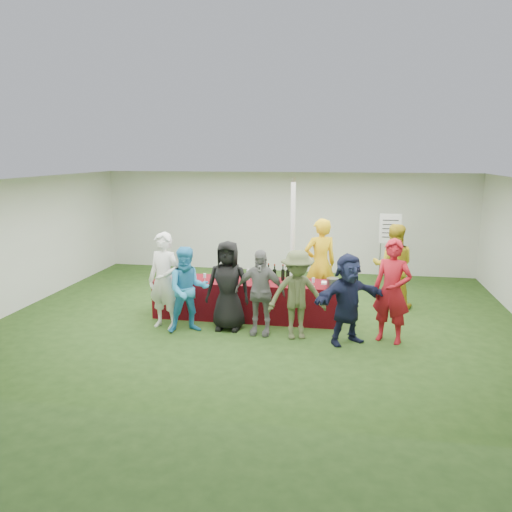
% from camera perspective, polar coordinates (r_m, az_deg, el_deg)
% --- Properties ---
extents(ground, '(60.00, 60.00, 0.00)m').
position_cam_1_polar(ground, '(10.03, 0.51, -6.88)').
color(ground, '#284719').
rests_on(ground, ground).
extents(tent, '(10.00, 10.00, 10.00)m').
position_cam_1_polar(tent, '(10.79, 4.21, 1.82)').
color(tent, white).
rests_on(tent, ground).
extents(serving_table, '(3.60, 0.80, 0.75)m').
position_cam_1_polar(serving_table, '(9.85, -1.15, -4.95)').
color(serving_table, '#590B14').
rests_on(serving_table, ground).
extents(wine_bottles, '(0.72, 0.16, 0.32)m').
position_cam_1_polar(wine_bottles, '(9.75, 2.65, -2.11)').
color(wine_bottles, black).
rests_on(wine_bottles, serving_table).
extents(wine_glasses, '(2.83, 0.17, 0.16)m').
position_cam_1_polar(wine_glasses, '(9.57, -3.72, -2.43)').
color(wine_glasses, silver).
rests_on(wine_glasses, serving_table).
extents(water_bottle, '(0.07, 0.07, 0.23)m').
position_cam_1_polar(water_bottle, '(9.79, -0.90, -2.14)').
color(water_bottle, silver).
rests_on(water_bottle, serving_table).
extents(bar_towel, '(0.25, 0.18, 0.03)m').
position_cam_1_polar(bar_towel, '(9.62, 8.24, -3.07)').
color(bar_towel, white).
rests_on(bar_towel, serving_table).
extents(dump_bucket, '(0.22, 0.22, 0.18)m').
position_cam_1_polar(dump_bucket, '(9.33, 8.74, -3.06)').
color(dump_bucket, slate).
rests_on(dump_bucket, serving_table).
extents(wine_list_sign, '(0.50, 0.03, 1.80)m').
position_cam_1_polar(wine_list_sign, '(12.18, 15.05, 2.41)').
color(wine_list_sign, slate).
rests_on(wine_list_sign, ground).
extents(staff_pourer, '(0.82, 0.69, 1.90)m').
position_cam_1_polar(staff_pourer, '(10.37, 7.34, -0.91)').
color(staff_pourer, gold).
rests_on(staff_pourer, ground).
extents(staff_back, '(0.90, 0.73, 1.77)m').
position_cam_1_polar(staff_back, '(10.81, 15.40, -1.09)').
color(staff_back, gold).
rests_on(staff_back, ground).
extents(customer_0, '(0.74, 0.58, 1.79)m').
position_cam_1_polar(customer_0, '(9.31, -10.44, -2.80)').
color(customer_0, white).
rests_on(customer_0, ground).
extents(customer_1, '(0.94, 0.85, 1.57)m').
position_cam_1_polar(customer_1, '(9.06, -7.76, -3.84)').
color(customer_1, '#2C93D0').
rests_on(customer_1, ground).
extents(customer_2, '(0.81, 0.53, 1.65)m').
position_cam_1_polar(customer_2, '(9.11, -3.23, -3.39)').
color(customer_2, black).
rests_on(customer_2, ground).
extents(customer_3, '(0.93, 0.43, 1.54)m').
position_cam_1_polar(customer_3, '(8.86, 0.44, -4.16)').
color(customer_3, slate).
rests_on(customer_3, ground).
extents(customer_4, '(1.13, 0.83, 1.57)m').
position_cam_1_polar(customer_4, '(8.69, 4.72, -4.44)').
color(customer_4, '#4D5631').
rests_on(customer_4, ground).
extents(customer_5, '(1.45, 1.21, 1.56)m').
position_cam_1_polar(customer_5, '(8.58, 10.44, -4.84)').
color(customer_5, '#161C38').
rests_on(customer_5, ground).
extents(customer_6, '(0.77, 0.65, 1.79)m').
position_cam_1_polar(customer_6, '(8.78, 15.28, -3.90)').
color(customer_6, '#A5131E').
rests_on(customer_6, ground).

